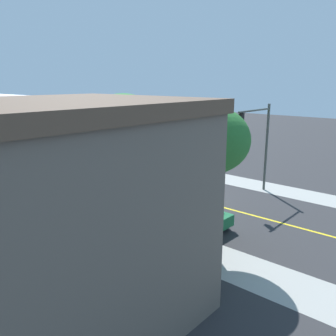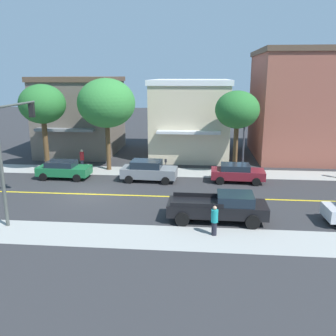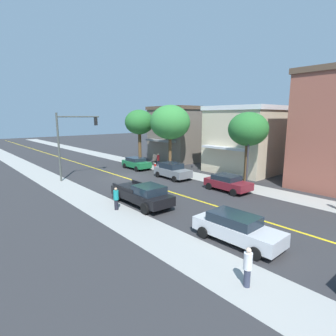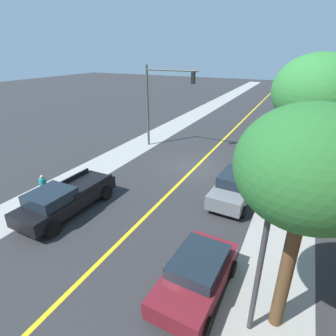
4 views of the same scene
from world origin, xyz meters
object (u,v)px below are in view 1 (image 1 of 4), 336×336
green_sedan_left_curb (197,214)px  traffic_light_mast (259,135)px  parking_meter (92,191)px  maroon_sedan_left_curb (64,176)px  grey_sedan_left_curb (122,190)px  small_dog (169,242)px  street_tree_left_far (210,141)px  street_lamp (35,146)px  silver_sedan_right_curb (93,152)px  pedestrian_teal_shirt (161,159)px  pedestrian_white_shirt (99,145)px  blue_sedan_right_curb (58,144)px  pedestrian_red_shirt (155,225)px  street_tree_left_near (124,132)px  street_tree_right_corner (29,125)px  black_pickup_truck (145,162)px  fire_hydrant (158,223)px

green_sedan_left_curb → traffic_light_mast: bearing=-85.8°
parking_meter → maroon_sedan_left_curb: size_ratio=0.33×
grey_sedan_left_curb → small_dog: bearing=158.3°
street_tree_left_far → traffic_light_mast: size_ratio=1.08×
street_lamp → silver_sedan_right_curb: street_lamp is taller
parking_meter → pedestrian_teal_shirt: pedestrian_teal_shirt is taller
silver_sedan_right_curb → maroon_sedan_left_curb: 10.33m
pedestrian_white_shirt → small_dog: pedestrian_white_shirt is taller
blue_sedan_right_curb → small_dog: (-11.18, -28.68, -0.49)m
traffic_light_mast → maroon_sedan_left_curb: size_ratio=1.65×
pedestrian_white_shirt → small_dog: (-14.01, -23.86, -0.53)m
parking_meter → small_dog: (-1.69, -8.91, -0.59)m
grey_sedan_left_curb → pedestrian_white_shirt: bearing=-30.3°
traffic_light_mast → parking_meter: bearing=-38.0°
silver_sedan_right_curb → pedestrian_red_shirt: (-10.91, -20.14, 0.13)m
street_tree_left_near → pedestrian_white_shirt: 24.96m
grey_sedan_left_curb → pedestrian_red_shirt: (-3.30, -6.54, 0.07)m
street_tree_right_corner → traffic_light_mast: 17.86m
silver_sedan_right_curb → small_dog: silver_sedan_right_curb is taller
parking_meter → traffic_light_mast: (10.07, -7.86, 3.72)m
black_pickup_truck → pedestrian_red_shirt: 16.21m
street_tree_left_near → green_sedan_left_curb: street_tree_left_near is taller
maroon_sedan_left_curb → parking_meter: bearing=168.2°
street_tree_right_corner → pedestrian_teal_shirt: size_ratio=4.29×
street_tree_left_near → black_pickup_truck: street_tree_left_near is taller
street_tree_right_corner → green_sedan_left_curb: size_ratio=1.65×
silver_sedan_right_curb → black_pickup_truck: bearing=179.7°
street_tree_left_near → green_sedan_left_curb: 6.71m
grey_sedan_left_curb → pedestrian_teal_shirt: bearing=-60.6°
green_sedan_left_curb → pedestrian_red_shirt: 3.24m
maroon_sedan_left_curb → street_tree_left_near: bearing=167.6°
traffic_light_mast → pedestrian_white_shirt: traffic_light_mast is taller
small_dog → blue_sedan_right_curb: bearing=36.4°
street_tree_left_near → blue_sedan_right_curb: street_tree_left_near is taller
black_pickup_truck → maroon_sedan_left_curb: bearing=78.9°
street_tree_left_far → fire_hydrant: 6.65m
grey_sedan_left_curb → maroon_sedan_left_curb: 7.05m
traffic_light_mast → silver_sedan_right_curb: size_ratio=1.45×
fire_hydrant → small_dog: 2.60m
fire_hydrant → pedestrian_white_shirt: (12.52, 21.73, 0.48)m
black_pickup_truck → grey_sedan_left_curb: bearing=125.3°
blue_sedan_right_curb → green_sedan_left_curb: (-7.79, -28.03, -0.06)m
fire_hydrant → pedestrian_white_shirt: 25.08m
blue_sedan_right_curb → grey_sedan_left_curb: (-7.68, -20.98, 0.03)m
pedestrian_red_shirt → fire_hydrant: bearing=-157.5°
black_pickup_truck → pedestrian_white_shirt: black_pickup_truck is taller
fire_hydrant → street_tree_left_far: bearing=-95.1°
street_tree_right_corner → silver_sedan_right_curb: (10.72, 6.51, -4.60)m
street_tree_left_near → small_dog: size_ratio=12.33×
street_tree_left_far → street_lamp: (-0.07, 17.06, -2.29)m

